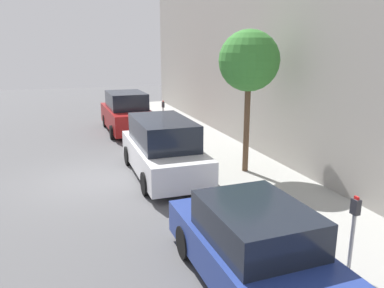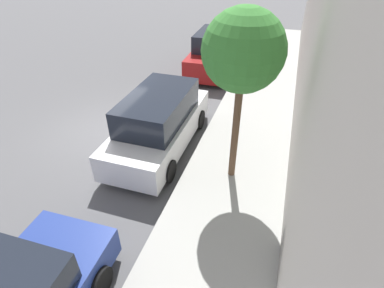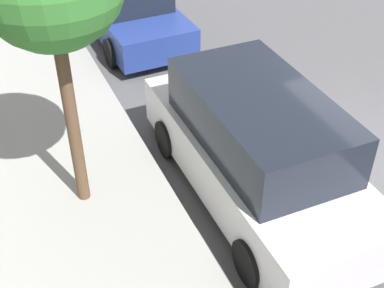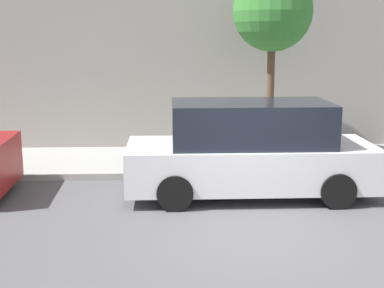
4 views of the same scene
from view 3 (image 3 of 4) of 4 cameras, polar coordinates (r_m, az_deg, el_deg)
ground_plane at (r=9.87m, az=18.74°, el=-2.23°), size 60.00×60.00×0.00m
sidewalk at (r=7.97m, az=-10.03°, el=-11.05°), size 2.90×32.00×0.15m
parked_sedan_nearest at (r=13.53m, az=-6.89°, el=14.23°), size 1.92×4.55×1.54m
parked_minivan_second at (r=8.29m, az=6.92°, el=-0.46°), size 2.02×4.91×1.90m
parking_meter_near at (r=13.38m, az=-14.61°, el=14.63°), size 0.11×0.15×1.49m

